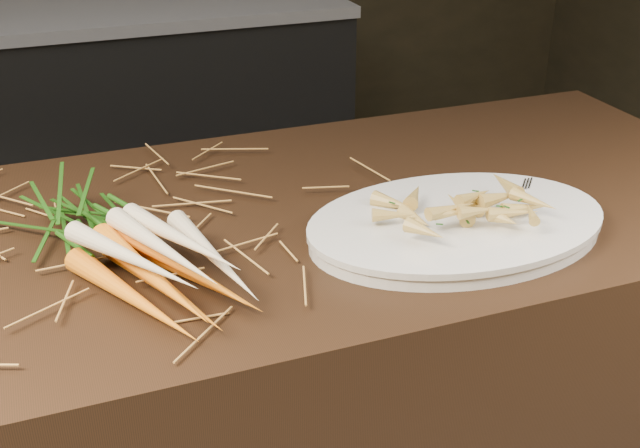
{
  "coord_description": "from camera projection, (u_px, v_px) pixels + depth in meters",
  "views": [
    {
      "loc": [
        0.07,
        -0.74,
        1.44
      ],
      "look_at": [
        0.4,
        0.14,
        0.96
      ],
      "focal_mm": 45.0,
      "sensor_mm": 36.0,
      "label": 1
    }
  ],
  "objects": [
    {
      "name": "serving_platter",
      "position": [
        457.0,
        228.0,
        1.15
      ],
      "size": [
        0.44,
        0.3,
        0.02
      ],
      "primitive_type": null,
      "rotation": [
        0.0,
        0.0,
        -0.01
      ],
      "color": "white",
      "rests_on": "main_counter"
    },
    {
      "name": "roasted_veg_heap",
      "position": [
        459.0,
        205.0,
        1.13
      ],
      "size": [
        0.22,
        0.16,
        0.05
      ],
      "primitive_type": null,
      "rotation": [
        0.0,
        0.0,
        -0.01
      ],
      "color": "#B78F39",
      "rests_on": "serving_platter"
    },
    {
      "name": "root_veg_bunch",
      "position": [
        111.0,
        230.0,
        1.07
      ],
      "size": [
        0.31,
        0.49,
        0.09
      ],
      "rotation": [
        0.0,
        0.0,
        0.37
      ],
      "color": "orange",
      "rests_on": "main_counter"
    },
    {
      "name": "back_counter",
      "position": [
        99.0,
        123.0,
        2.96
      ],
      "size": [
        1.82,
        0.62,
        0.84
      ],
      "color": "black",
      "rests_on": "ground"
    },
    {
      "name": "serving_fork",
      "position": [
        558.0,
        208.0,
        1.17
      ],
      "size": [
        0.12,
        0.14,
        0.0
      ],
      "primitive_type": "cube",
      "rotation": [
        0.0,
        0.0,
        -0.71
      ],
      "color": "silver",
      "rests_on": "serving_platter"
    }
  ]
}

